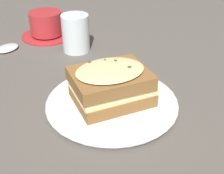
# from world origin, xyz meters

# --- Properties ---
(ground_plane) EXTENTS (2.40, 2.40, 0.00)m
(ground_plane) POSITION_xyz_m (0.00, 0.00, 0.00)
(ground_plane) COLOR #514C47
(dinner_plate) EXTENTS (0.25, 0.25, 0.01)m
(dinner_plate) POSITION_xyz_m (-0.01, -0.02, 0.01)
(dinner_plate) COLOR white
(dinner_plate) RESTS_ON ground_plane
(sandwich) EXTENTS (0.15, 0.17, 0.07)m
(sandwich) POSITION_xyz_m (-0.01, -0.02, 0.05)
(sandwich) COLOR brown
(sandwich) RESTS_ON dinner_plate
(teacup_with_saucer) EXTENTS (0.14, 0.14, 0.07)m
(teacup_with_saucer) POSITION_xyz_m (0.35, -0.15, 0.03)
(teacup_with_saucer) COLOR #AD282D
(teacup_with_saucer) RESTS_ON ground_plane
(water_glass) EXTENTS (0.07, 0.07, 0.09)m
(water_glass) POSITION_xyz_m (0.22, -0.14, 0.05)
(water_glass) COLOR silver
(water_glass) RESTS_ON ground_plane
(spoon) EXTENTS (0.06, 0.18, 0.01)m
(spoon) POSITION_xyz_m (0.35, -0.02, 0.00)
(spoon) COLOR silver
(spoon) RESTS_ON ground_plane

